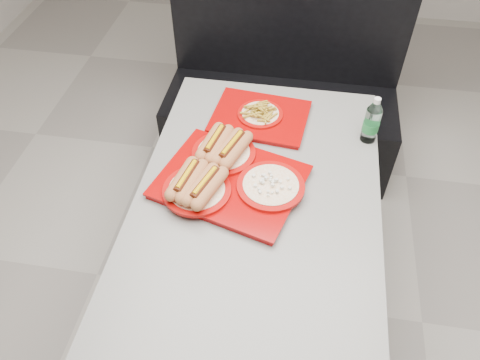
% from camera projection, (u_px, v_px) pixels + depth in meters
% --- Properties ---
extents(ground, '(6.00, 6.00, 0.00)m').
position_uv_depth(ground, '(253.00, 297.00, 2.28)').
color(ground, '#9E998E').
rests_on(ground, ground).
extents(diner_table, '(0.92, 1.42, 0.75)m').
position_uv_depth(diner_table, '(256.00, 224.00, 1.85)').
color(diner_table, black).
rests_on(diner_table, ground).
extents(booth_bench, '(1.30, 0.57, 1.35)m').
position_uv_depth(booth_bench, '(282.00, 96.00, 2.72)').
color(booth_bench, black).
rests_on(booth_bench, ground).
extents(tray_near, '(0.61, 0.53, 0.11)m').
position_uv_depth(tray_near, '(226.00, 175.00, 1.75)').
color(tray_near, '#950404').
rests_on(tray_near, diner_table).
extents(tray_far, '(0.43, 0.35, 0.08)m').
position_uv_depth(tray_far, '(260.00, 115.00, 2.02)').
color(tray_far, '#950404').
rests_on(tray_far, diner_table).
extents(water_bottle, '(0.07, 0.07, 0.21)m').
position_uv_depth(water_bottle, '(372.00, 122.00, 1.88)').
color(water_bottle, silver).
rests_on(water_bottle, diner_table).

